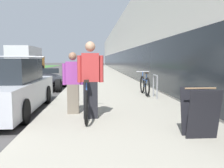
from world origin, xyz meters
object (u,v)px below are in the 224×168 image
Objects in this scene: person_rider at (90,80)px; bike_rack_hoop at (155,84)px; vintage_roadster_curbside at (46,80)px; moving_truck at (27,61)px; sandwich_board_sign at (200,112)px; person_bystander at (73,83)px; cruiser_bike_nearest at (145,85)px; tandem_bicycle at (87,99)px; parked_sedan_curbside at (7,88)px.

person_rider reaches higher than bike_rack_hoop.
person_rider is at bearing -71.10° from vintage_roadster_curbside.
moving_truck is (-8.99, 16.94, 0.77)m from bike_rack_hoop.
person_rider reaches higher than sandwich_board_sign.
vintage_roadster_curbside is 0.53× the size of moving_truck.
cruiser_bike_nearest is (2.54, 3.26, -0.41)m from person_bystander.
vintage_roadster_curbside is (-4.28, 8.36, -0.10)m from sandwich_board_sign.
person_bystander is at bearing -127.92° from cruiser_bike_nearest.
person_rider is at bearing -75.93° from tandem_bicycle.
parked_sedan_curbside is at bearing -159.89° from bike_rack_hoop.
moving_truck is at bearing 117.95° from bike_rack_hoop.
person_rider reaches higher than person_bystander.
moving_truck reaches higher than vintage_roadster_curbside.
bike_rack_hoop is (2.30, 2.98, -0.40)m from person_rider.
parked_sedan_curbside is at bearing 146.35° from sandwich_board_sign.
bike_rack_hoop is 0.86m from cruiser_bike_nearest.
tandem_bicycle is 3.24× the size of bike_rack_hoop.
person_rider is 3.78m from bike_rack_hoop.
bike_rack_hoop is 0.18× the size of parked_sedan_curbside.
bike_rack_hoop is at bearing 52.27° from person_rider.
parked_sedan_curbside is 1.18× the size of vintage_roadster_curbside.
tandem_bicycle is 0.37× the size of moving_truck.
person_rider reaches higher than parked_sedan_curbside.
person_rider is 2.02× the size of sandwich_board_sign.
cruiser_bike_nearest reaches higher than bike_rack_hoop.
parked_sedan_curbside is 19.16m from moving_truck.
tandem_bicycle reaches higher than bike_rack_hoop.
person_rider is at bearing -127.73° from bike_rack_hoop.
bike_rack_hoop is at bearing 41.41° from person_bystander.
cruiser_bike_nearest is at bearing -61.45° from moving_truck.
person_bystander is at bearing -138.59° from bike_rack_hoop.
moving_truck is at bearing 107.82° from person_bystander.
tandem_bicycle is at bearing -70.84° from vintage_roadster_curbside.
vintage_roadster_curbside is (-1.85, 6.20, -0.44)m from person_bystander.
tandem_bicycle is at bearing -27.52° from person_bystander.
tandem_bicycle is 4.08m from cruiser_bike_nearest.
person_rider is 2.60m from sandwich_board_sign.
parked_sedan_curbside is (-2.28, 0.92, 0.19)m from tandem_bicycle.
person_bystander is 0.34× the size of parked_sedan_curbside.
tandem_bicycle is 2.46m from parked_sedan_curbside.
parked_sedan_curbside reaches higher than bike_rack_hoop.
person_rider is 4.37m from cruiser_bike_nearest.
vintage_roadster_curbside is at bearing 108.90° from person_rider.
cruiser_bike_nearest is 0.37× the size of parked_sedan_curbside.
cruiser_bike_nearest is at bearing -33.78° from vintage_roadster_curbside.
person_bystander is 4.15m from cruiser_bike_nearest.
bike_rack_hoop is at bearing -39.22° from vintage_roadster_curbside.
vintage_roadster_curbside is (0.06, 5.47, -0.23)m from parked_sedan_curbside.
person_rider is 7.14m from vintage_roadster_curbside.
moving_truck is (-6.60, 19.57, 0.89)m from tandem_bicycle.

